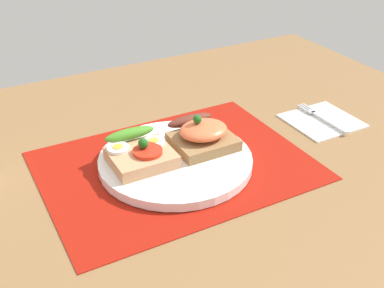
{
  "coord_description": "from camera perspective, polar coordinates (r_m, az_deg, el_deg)",
  "views": [
    {
      "loc": [
        -28.72,
        -58.49,
        42.54
      ],
      "look_at": [
        3.0,
        0.0,
        3.26
      ],
      "focal_mm": 45.28,
      "sensor_mm": 36.0,
      "label": 1
    }
  ],
  "objects": [
    {
      "name": "placemat",
      "position": [
        0.78,
        -1.95,
        -2.51
      ],
      "size": [
        41.83,
        31.27,
        0.3
      ],
      "primitive_type": "cube",
      "color": "#9B150A",
      "rests_on": "ground_plane"
    },
    {
      "name": "napkin",
      "position": [
        0.94,
        15.07,
        2.74
      ],
      "size": [
        12.4,
        11.82,
        0.6
      ],
      "primitive_type": "cube",
      "color": "white",
      "rests_on": "ground_plane"
    },
    {
      "name": "fork",
      "position": [
        0.94,
        14.94,
        3.09
      ],
      "size": [
        1.62,
        12.9,
        0.32
      ],
      "color": "#B7B7BC",
      "rests_on": "napkin"
    },
    {
      "name": "sandwich_egg_tomato",
      "position": [
        0.75,
        -6.17,
        -1.03
      ],
      "size": [
        9.51,
        9.88,
        4.24
      ],
      "color": "tan",
      "rests_on": "plate"
    },
    {
      "name": "sandwich_salmon",
      "position": [
        0.79,
        1.16,
        1.14
      ],
      "size": [
        9.77,
        10.0,
        5.64
      ],
      "color": "olive",
      "rests_on": "plate"
    },
    {
      "name": "ground_plane",
      "position": [
        0.79,
        -1.92,
        -3.58
      ],
      "size": [
        120.0,
        90.0,
        3.2
      ],
      "primitive_type": "cube",
      "color": "olive"
    },
    {
      "name": "plate",
      "position": [
        0.77,
        -1.96,
        -1.96
      ],
      "size": [
        24.51,
        24.51,
        1.46
      ],
      "primitive_type": "cylinder",
      "color": "white",
      "rests_on": "placemat"
    }
  ]
}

